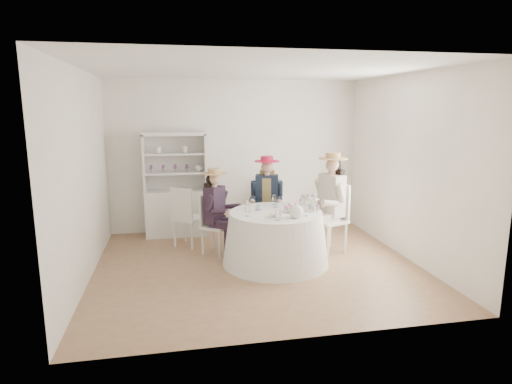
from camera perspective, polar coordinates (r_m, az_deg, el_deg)
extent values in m
plane|color=#8B6445|center=(6.17, 0.18, -9.79)|extent=(4.50, 4.50, 0.00)
plane|color=white|center=(5.79, 0.20, 16.05)|extent=(4.50, 4.50, 0.00)
plane|color=silver|center=(7.78, -2.67, 4.82)|extent=(4.50, 0.00, 4.50)
plane|color=silver|center=(3.92, 5.85, -1.51)|extent=(4.50, 0.00, 4.50)
plane|color=silver|center=(5.83, -22.07, 1.90)|extent=(0.00, 4.50, 4.50)
plane|color=silver|center=(6.64, 19.64, 3.09)|extent=(0.00, 4.50, 4.50)
cone|color=white|center=(6.16, 2.62, -6.20)|extent=(1.52, 1.52, 0.74)
cylinder|color=white|center=(6.06, 2.65, -2.77)|extent=(1.32, 1.32, 0.02)
cube|color=silver|center=(7.62, -10.52, -2.75)|extent=(1.11, 0.53, 0.80)
cube|color=silver|center=(7.64, -10.77, 4.05)|extent=(1.06, 0.17, 0.98)
cube|color=silver|center=(7.42, -10.90, 7.64)|extent=(1.11, 0.53, 0.05)
cube|color=silver|center=(7.48, -14.72, 3.74)|extent=(0.09, 0.40, 0.98)
cube|color=silver|center=(7.48, -6.80, 4.02)|extent=(0.09, 0.40, 0.98)
cube|color=silver|center=(7.49, -10.71, 2.54)|extent=(1.03, 0.48, 0.03)
cube|color=silver|center=(7.45, -10.80, 5.04)|extent=(1.03, 0.48, 0.03)
sphere|color=white|center=(7.49, -7.67, 3.19)|extent=(0.12, 0.12, 0.12)
cube|color=silver|center=(7.83, 2.41, -2.71)|extent=(0.46, 0.46, 0.66)
cylinder|color=black|center=(7.74, 2.43, 0.66)|extent=(0.29, 0.29, 0.27)
cube|color=silver|center=(6.59, -5.34, -4.63)|extent=(0.53, 0.53, 0.04)
cylinder|color=silver|center=(6.45, -4.88, -6.96)|extent=(0.03, 0.03, 0.41)
cylinder|color=silver|center=(6.69, -3.53, -6.26)|extent=(0.03, 0.03, 0.41)
cylinder|color=silver|center=(6.61, -7.11, -6.56)|extent=(0.03, 0.03, 0.41)
cylinder|color=silver|center=(6.84, -5.71, -5.90)|extent=(0.03, 0.03, 0.41)
cube|color=silver|center=(6.61, -6.62, -2.33)|extent=(0.24, 0.30, 0.47)
cube|color=black|center=(6.51, -5.54, -1.67)|extent=(0.35, 0.38, 0.54)
cube|color=black|center=(6.44, -4.90, -4.29)|extent=(0.33, 0.29, 0.11)
cylinder|color=black|center=(6.45, -3.87, -6.84)|extent=(0.09, 0.09, 0.43)
cylinder|color=black|center=(6.32, -6.20, -1.47)|extent=(0.18, 0.17, 0.26)
cube|color=black|center=(6.58, -4.13, -3.95)|extent=(0.33, 0.29, 0.11)
cylinder|color=black|center=(6.59, -3.11, -6.44)|extent=(0.09, 0.09, 0.43)
cylinder|color=black|center=(6.64, -4.38, -0.82)|extent=(0.18, 0.17, 0.26)
cylinder|color=#D8A889|center=(6.45, -5.58, 0.85)|extent=(0.08, 0.08, 0.07)
sphere|color=#D8A889|center=(6.43, -5.60, 1.75)|extent=(0.18, 0.18, 0.18)
sphere|color=black|center=(6.46, -5.92, 1.65)|extent=(0.18, 0.18, 0.18)
cube|color=black|center=(6.52, -6.12, -0.24)|extent=(0.20, 0.22, 0.36)
cylinder|color=tan|center=(6.42, -5.62, 2.49)|extent=(0.37, 0.37, 0.01)
cylinder|color=tan|center=(6.42, -5.62, 2.82)|extent=(0.19, 0.19, 0.07)
cube|color=silver|center=(7.08, 1.43, -3.13)|extent=(0.50, 0.50, 0.04)
cylinder|color=silver|center=(7.00, 0.02, -5.30)|extent=(0.04, 0.04, 0.45)
cylinder|color=silver|center=(6.98, 2.71, -5.35)|extent=(0.04, 0.04, 0.45)
cylinder|color=silver|center=(7.31, 0.19, -4.58)|extent=(0.04, 0.04, 0.45)
cylinder|color=silver|center=(7.30, 2.76, -4.62)|extent=(0.04, 0.04, 0.45)
cube|color=silver|center=(7.20, 1.50, -0.65)|extent=(0.38, 0.13, 0.51)
cube|color=#1C2638|center=(7.02, 1.45, -0.10)|extent=(0.41, 0.29, 0.59)
cube|color=tan|center=(7.02, 1.45, -0.10)|extent=(0.20, 0.25, 0.51)
cube|color=#1C2638|center=(6.95, 0.64, -2.72)|extent=(0.22, 0.37, 0.12)
cylinder|color=#1C2638|center=(6.89, 0.56, -5.47)|extent=(0.10, 0.10, 0.47)
cylinder|color=#1C2638|center=(6.98, -0.29, 0.43)|extent=(0.13, 0.19, 0.28)
cube|color=#1C2638|center=(6.94, 2.15, -2.74)|extent=(0.22, 0.37, 0.12)
cylinder|color=#1C2638|center=(6.88, 2.10, -5.50)|extent=(0.10, 0.10, 0.47)
cylinder|color=#1C2638|center=(6.96, 3.18, 0.39)|extent=(0.13, 0.19, 0.28)
cylinder|color=#D8A889|center=(6.97, 1.47, 2.45)|extent=(0.09, 0.09, 0.08)
sphere|color=#D8A889|center=(6.95, 1.47, 3.37)|extent=(0.19, 0.19, 0.19)
sphere|color=tan|center=(7.00, 1.48, 3.30)|extent=(0.19, 0.19, 0.19)
cube|color=tan|center=(7.07, 1.49, 1.41)|extent=(0.26, 0.14, 0.39)
cylinder|color=#C11D44|center=(6.94, 1.47, 4.12)|extent=(0.41, 0.41, 0.01)
cylinder|color=#C11D44|center=(6.93, 1.48, 4.46)|extent=(0.20, 0.20, 0.08)
cube|color=silver|center=(6.70, 9.80, -3.83)|extent=(0.57, 0.57, 0.04)
cylinder|color=silver|center=(6.78, 7.62, -5.79)|extent=(0.04, 0.04, 0.48)
cylinder|color=silver|center=(6.53, 9.61, -6.52)|extent=(0.04, 0.04, 0.48)
cylinder|color=silver|center=(7.00, 9.83, -5.31)|extent=(0.04, 0.04, 0.48)
cylinder|color=silver|center=(6.76, 11.84, -5.99)|extent=(0.04, 0.04, 0.48)
cube|color=silver|center=(6.76, 11.12, -1.15)|extent=(0.18, 0.40, 0.55)
cube|color=beige|center=(6.62, 10.05, -0.40)|extent=(0.35, 0.45, 0.64)
cube|color=beige|center=(6.66, 8.41, -3.09)|extent=(0.40, 0.27, 0.13)
cylinder|color=beige|center=(6.65, 7.32, -6.02)|extent=(0.11, 0.11, 0.51)
cylinder|color=beige|center=(6.74, 8.50, 0.52)|extent=(0.21, 0.16, 0.30)
cube|color=beige|center=(6.52, 9.55, -3.44)|extent=(0.40, 0.27, 0.13)
cylinder|color=beige|center=(6.51, 8.44, -6.44)|extent=(0.11, 0.11, 0.51)
cylinder|color=beige|center=(6.41, 11.15, -0.11)|extent=(0.21, 0.16, 0.30)
cylinder|color=#D8A889|center=(6.56, 10.15, 2.51)|extent=(0.10, 0.10, 0.09)
sphere|color=#D8A889|center=(6.54, 10.19, 3.56)|extent=(0.21, 0.21, 0.21)
sphere|color=black|center=(6.58, 10.50, 3.44)|extent=(0.21, 0.21, 0.21)
cube|color=black|center=(6.64, 10.67, 1.26)|extent=(0.18, 0.28, 0.42)
cylinder|color=tan|center=(6.53, 10.22, 4.42)|extent=(0.44, 0.44, 0.01)
cylinder|color=tan|center=(6.53, 10.23, 4.80)|extent=(0.22, 0.22, 0.09)
cube|color=silver|center=(7.00, -9.03, -3.48)|extent=(0.56, 0.56, 0.04)
cylinder|color=silver|center=(7.12, -7.18, -5.13)|extent=(0.04, 0.04, 0.44)
cylinder|color=silver|center=(7.28, -9.39, -4.82)|extent=(0.04, 0.04, 0.44)
cylinder|color=silver|center=(6.85, -8.53, -5.81)|extent=(0.04, 0.04, 0.44)
cylinder|color=silver|center=(7.02, -10.79, -5.47)|extent=(0.04, 0.04, 0.44)
cube|color=silver|center=(6.79, -9.91, -1.61)|extent=(0.33, 0.24, 0.50)
imported|color=white|center=(6.14, 0.30, -2.17)|extent=(0.08, 0.08, 0.06)
imported|color=white|center=(6.33, 2.70, -1.78)|extent=(0.08, 0.08, 0.07)
imported|color=white|center=(6.21, 5.19, -2.02)|extent=(0.12, 0.12, 0.08)
imported|color=white|center=(6.07, 4.88, -2.39)|extent=(0.27, 0.27, 0.06)
sphere|color=pink|center=(6.07, 5.34, -1.91)|extent=(0.06, 0.06, 0.06)
sphere|color=white|center=(6.11, 5.05, -1.84)|extent=(0.06, 0.06, 0.06)
sphere|color=pink|center=(6.10, 4.62, -1.83)|extent=(0.06, 0.06, 0.06)
sphere|color=white|center=(6.07, 4.36, -1.91)|extent=(0.06, 0.06, 0.06)
sphere|color=pink|center=(6.02, 4.48, -2.01)|extent=(0.06, 0.06, 0.06)
sphere|color=white|center=(6.01, 4.88, -2.05)|extent=(0.06, 0.06, 0.06)
sphere|color=pink|center=(6.03, 5.26, -2.01)|extent=(0.06, 0.06, 0.06)
sphere|color=white|center=(5.74, 5.38, -2.62)|extent=(0.19, 0.19, 0.19)
cylinder|color=white|center=(5.77, 6.50, -2.46)|extent=(0.11, 0.03, 0.09)
cylinder|color=white|center=(5.72, 5.40, -1.69)|extent=(0.04, 0.04, 0.02)
cylinder|color=white|center=(5.75, 2.36, -3.37)|extent=(0.23, 0.23, 0.01)
cube|color=beige|center=(5.72, 1.97, -3.23)|extent=(0.05, 0.04, 0.03)
cube|color=beige|center=(5.74, 2.37, -3.05)|extent=(0.06, 0.05, 0.03)
cube|color=beige|center=(5.77, 2.76, -3.10)|extent=(0.06, 0.06, 0.03)
cube|color=beige|center=(5.77, 2.11, -2.97)|extent=(0.06, 0.06, 0.03)
cube|color=beige|center=(5.72, 2.71, -3.24)|extent=(0.06, 0.06, 0.03)
cylinder|color=white|center=(6.19, 7.47, -2.41)|extent=(0.26, 0.26, 0.01)
cylinder|color=white|center=(6.17, 7.49, -1.70)|extent=(0.02, 0.02, 0.17)
cylinder|color=white|center=(6.15, 7.51, -0.92)|extent=(0.19, 0.19, 0.01)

